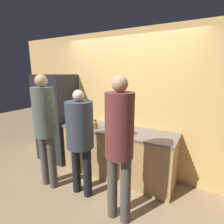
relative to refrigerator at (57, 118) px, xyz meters
The scene contains 12 objects.
ground_plane 1.77m from the refrigerator, 13.16° to the right, with size 14.00×14.00×0.00m, color #9E8460.
wall_back 1.56m from the refrigerator, 13.01° to the left, with size 5.20×0.06×2.60m.
counter 1.54m from the refrigerator, ahead, with size 2.06×0.66×0.90m.
refrigerator is the anchor object (origin of this frame).
person_left 1.05m from the refrigerator, 53.39° to the right, with size 0.33×0.33×1.85m.
person_center 1.42m from the refrigerator, 30.33° to the right, with size 0.40×0.40×1.64m.
person_right 2.14m from the refrigerator, 24.07° to the right, with size 0.34×0.34×1.85m.
fruit_bowl 1.69m from the refrigerator, ahead, with size 0.29×0.29×0.14m.
utensil_crock 1.39m from the refrigerator, ahead, with size 0.11×0.11×0.31m.
bottle_clear 1.46m from the refrigerator, ahead, with size 0.06×0.06×0.21m.
bottle_amber 1.14m from the refrigerator, ahead, with size 0.06×0.06×0.17m.
cup_yellow 0.78m from the refrigerator, 12.09° to the left, with size 0.08×0.08×0.08m.
Camera 1 is at (1.36, -2.26, 1.89)m, focal length 28.00 mm.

